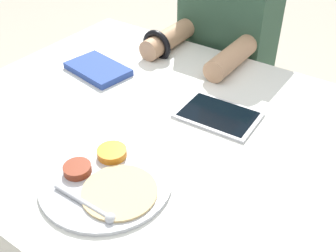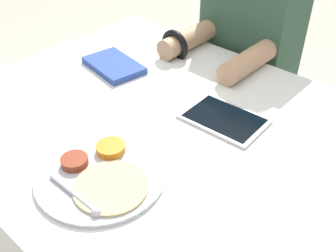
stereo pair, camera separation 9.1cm
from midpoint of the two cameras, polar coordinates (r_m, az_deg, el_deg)
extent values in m
cube|color=silver|center=(1.29, -3.60, -12.94)|extent=(1.15, 0.92, 0.75)
cylinder|color=#B7BABF|center=(0.87, -11.96, -7.88)|extent=(0.29, 0.29, 0.01)
cylinder|color=orange|center=(0.91, -10.98, -3.95)|extent=(0.07, 0.07, 0.02)
cylinder|color=maroon|center=(0.89, -15.91, -6.16)|extent=(0.06, 0.06, 0.02)
cylinder|color=tan|center=(0.83, -10.23, -9.51)|extent=(0.16, 0.16, 0.01)
cylinder|color=#B7BABF|center=(0.83, -15.55, -10.66)|extent=(0.15, 0.01, 0.01)
sphere|color=#B7BABF|center=(0.78, -11.78, -13.15)|extent=(0.02, 0.02, 0.02)
cube|color=silver|center=(1.27, -12.15, 7.79)|extent=(0.21, 0.15, 0.01)
cube|color=#28428E|center=(1.27, -12.18, 8.03)|extent=(0.21, 0.16, 0.02)
cube|color=#B7B7BC|center=(1.04, 4.83, 1.49)|extent=(0.21, 0.15, 0.01)
cube|color=black|center=(1.04, 4.84, 1.70)|extent=(0.19, 0.13, 0.00)
cube|color=black|center=(1.79, 5.72, -2.87)|extent=(0.29, 0.22, 0.44)
cube|color=#2D4C38|center=(1.51, 6.95, 12.67)|extent=(0.32, 0.20, 0.61)
cylinder|color=tan|center=(1.39, -1.69, 12.59)|extent=(0.07, 0.25, 0.07)
cylinder|color=tan|center=(1.27, 7.34, 9.93)|extent=(0.07, 0.25, 0.07)
torus|color=black|center=(1.33, -3.66, 11.47)|extent=(0.11, 0.02, 0.11)
camera|label=1|loc=(0.05, -92.86, -2.15)|focal=42.00mm
camera|label=2|loc=(0.05, 87.14, 2.15)|focal=42.00mm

